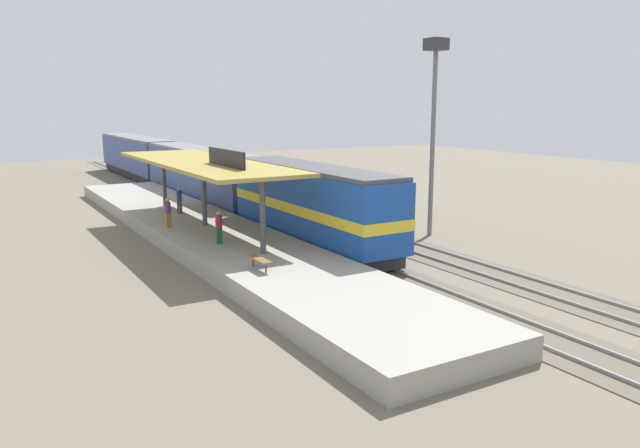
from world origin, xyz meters
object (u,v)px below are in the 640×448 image
Objects in this scene: locomotive at (312,205)px; freight_car at (328,193)px; light_mast at (434,96)px; person_waiting at (179,199)px; person_boarding at (219,226)px; person_walking at (168,211)px; platform_bench at (259,260)px; passenger_carriage_rear at (136,156)px; passenger_carriage_front at (201,175)px.

locomotive is 1.20× the size of freight_car.
locomotive is at bearing 173.07° from light_mast.
freight_car is at bearing 51.69° from locomotive.
light_mast reaches higher than person_waiting.
freight_car is 11.94m from person_boarding.
person_walking is at bearing -177.28° from freight_car.
locomotive is (6.00, 5.85, 1.07)m from platform_bench.
person_waiting is at bearing 158.78° from freight_car.
person_walking is at bearing 99.75° from person_boarding.
passenger_carriage_rear is 34.16m from person_walking.
passenger_carriage_rear reaches higher than person_boarding.
platform_bench is 8.45m from locomotive.
passenger_carriage_rear is (6.00, 44.65, 0.97)m from platform_bench.
locomotive is 8.44× the size of person_walking.
light_mast is (7.80, -0.95, 5.99)m from locomotive.
platform_bench is 0.08× the size of passenger_carriage_rear.
passenger_carriage_front reaches higher than person_waiting.
freight_car is (10.60, 11.67, 0.63)m from platform_bench.
person_waiting is at bearing 83.84° from person_boarding.
freight_car is 7.02× the size of person_boarding.
light_mast is at bearing -39.82° from person_waiting.
person_walking is at bearing 156.61° from light_mast.
person_waiting is (-4.61, 9.40, -0.56)m from locomotive.
locomotive is 1.23× the size of light_mast.
person_boarding is (-10.26, -6.11, -0.12)m from freight_car.
freight_car reaches higher than platform_bench.
light_mast reaches higher than freight_car.
passenger_carriage_rear is at bearing 82.35° from platform_bench.
platform_bench is 0.99× the size of person_boarding.
locomotive is 7.43m from freight_car.
passenger_carriage_rear is 33.30m from freight_car.
person_walking is (-6.62, -12.71, -0.46)m from passenger_carriage_front.
passenger_carriage_rear is at bearing 90.00° from passenger_carriage_front.
freight_car is at bearing 2.72° from person_walking.
person_waiting is 4.57m from person_walking.
passenger_carriage_rear is at bearing 101.10° from light_mast.
passenger_carriage_rear reaches higher than freight_car.
person_waiting is at bearing 84.80° from platform_bench.
platform_bench is 16.25m from light_mast.
passenger_carriage_front is 1.67× the size of freight_car.
passenger_carriage_front is 14.34m from person_walking.
person_waiting is at bearing -118.21° from passenger_carriage_front.
person_walking is at bearing 93.17° from platform_bench.
light_mast is 17.02m from person_walking.
platform_bench is 0.08× the size of passenger_carriage_front.
person_boarding is at bearing 86.49° from platform_bench.
passenger_carriage_rear is at bearing 90.00° from locomotive.
passenger_carriage_front reaches higher than person_walking.
passenger_carriage_front reaches higher than freight_car.
platform_bench is 0.14× the size of freight_car.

